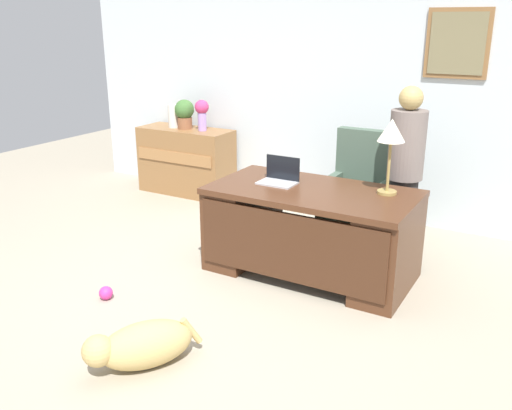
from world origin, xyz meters
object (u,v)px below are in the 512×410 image
Objects in this scene: laptop at (280,176)px; vase_with_flowers at (202,112)px; desk at (310,229)px; vase_empty at (174,116)px; dog_toy_ball at (106,293)px; dog_lying at (141,345)px; credenza at (186,161)px; potted_plant at (185,113)px; armchair at (359,196)px; desk_lamp at (391,135)px; person_standing at (405,173)px.

vase_with_flowers is (-1.77, 1.35, 0.24)m from laptop.
vase_empty is (-2.54, 1.41, 0.56)m from desk.
vase_with_flowers is 2.98m from dog_toy_ball.
dog_lying reaches higher than dog_toy_ball.
vase_empty is (-0.17, 0.00, 0.56)m from credenza.
potted_plant reaches higher than dog_toy_ball.
desk_lamp is at bearing -54.80° from armchair.
person_standing is 0.70m from desk_lamp.
armchair is 3.10× the size of potted_plant.
credenza is 2.47m from laptop.
vase_empty reaches higher than credenza.
armchair is at bearing 59.79° from laptop.
dog_lying is 1.97m from laptop.
vase_with_flowers is at bearing 146.12° from desk.
person_standing is 3.01m from potted_plant.
credenza is 0.77× the size of person_standing.
vase_empty is at bearing 179.56° from credenza.
vase_with_flowers reaches higher than dog_toy_ball.
dog_toy_ball is (-1.20, -1.24, -0.36)m from desk.
dog_lying is 1.01m from dog_toy_ball.
dog_lying is (-0.47, -2.64, -0.34)m from armchair.
dog_lying is at bearing -61.17° from vase_with_flowers.
dog_lying is at bearing -57.64° from credenza.
credenza is at bearing -152.64° from potted_plant.
desk_lamp is at bearing -88.82° from person_standing.
laptop is at bearing -33.49° from potted_plant.
vase_with_flowers is 0.44m from vase_empty.
dog_lying is 1.11× the size of desk_lamp.
desk is 15.70× the size of dog_toy_ball.
desk is at bearing -158.63° from desk_lamp.
armchair is 2.52m from dog_toy_ball.
desk_lamp is 1.70× the size of potted_plant.
credenza is at bearing 113.93° from dog_toy_ball.
potted_plant is at bearing 146.51° from laptop.
dog_toy_ball is at bearing -71.04° from vase_with_flowers.
desk is at bearing -30.83° from potted_plant.
laptop is 0.52× the size of desk_lamp.
person_standing is 1.14m from laptop.
armchair reaches higher than dog_lying.
vase_with_flowers is (-2.68, 1.19, -0.19)m from desk_lamp.
credenza is 3.03m from person_standing.
desk is 1.54× the size of armchair.
vase_with_flowers is 3.41× the size of dog_toy_ball.
laptop is 0.86× the size of vase_with_flowers.
person_standing reaches higher than dog_lying.
person_standing reaches higher than vase_empty.
person_standing is at bearing -13.49° from vase_with_flowers.
armchair and vase_empty have the same top height.
person_standing is 2.76m from vase_with_flowers.
person_standing is at bearing 54.03° from desk.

